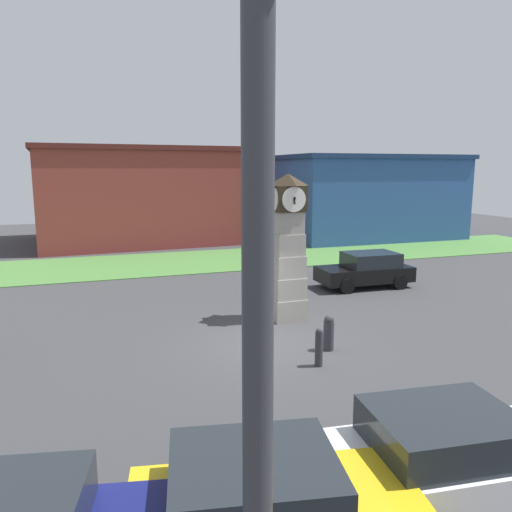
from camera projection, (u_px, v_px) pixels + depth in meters
The scene contains 11 objects.
ground_plane at pixel (269, 345), 14.54m from camera, with size 74.47×74.47×0.00m, color #38383A.
clock_tower at pixel (287, 250), 16.69m from camera, with size 1.29×1.27×4.90m.
bollard_near_tower at pixel (319, 347), 12.88m from camera, with size 0.21×0.21×1.03m.
bollard_mid_row at pixel (329, 332), 14.02m from camera, with size 0.30×0.30×1.03m.
car_near_tower at pixel (269, 510), 6.36m from camera, with size 4.10×2.59×1.52m.
car_by_building at pixel (454, 454), 7.66m from camera, with size 4.15×2.34×1.45m.
car_far_lot at pixel (366, 270), 21.50m from camera, with size 4.07×1.98×1.50m.
street_lamp_near_road at pixel (258, 478), 2.29m from camera, with size 0.50×0.24×6.34m.
warehouse_blue_far at pixel (136, 195), 35.18m from camera, with size 13.96×11.32×6.48m.
storefront_low_left at pixel (355, 195), 38.41m from camera, with size 12.89×11.36×6.01m.
grass_verge_far at pixel (228, 259), 28.09m from camera, with size 44.68×6.70×0.04m, color #477A38.
Camera 1 is at (-4.89, -12.98, 5.07)m, focal length 35.00 mm.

